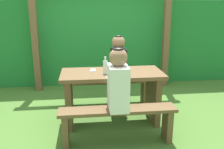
# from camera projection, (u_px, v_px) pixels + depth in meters

# --- Properties ---
(ground_plane) EXTENTS (12.00, 12.00, 0.00)m
(ground_plane) POSITION_uv_depth(u_px,v_px,m) (112.00, 121.00, 3.56)
(ground_plane) COLOR #49722E
(hedge_backdrop) EXTENTS (6.40, 0.85, 1.75)m
(hedge_backdrop) POSITION_uv_depth(u_px,v_px,m) (100.00, 41.00, 5.43)
(hedge_backdrop) COLOR #217933
(hedge_backdrop) RESTS_ON ground_plane
(pergola_post_left) EXTENTS (0.12, 0.12, 1.98)m
(pergola_post_left) POSITION_uv_depth(u_px,v_px,m) (35.00, 41.00, 4.63)
(pergola_post_left) COLOR brown
(pergola_post_left) RESTS_ON ground_plane
(pergola_post_right) EXTENTS (0.12, 0.12, 1.98)m
(pergola_post_right) POSITION_uv_depth(u_px,v_px,m) (166.00, 39.00, 4.92)
(pergola_post_right) COLOR brown
(pergola_post_right) RESTS_ON ground_plane
(picnic_table) EXTENTS (1.40, 0.64, 0.75)m
(picnic_table) POSITION_uv_depth(u_px,v_px,m) (112.00, 88.00, 3.42)
(picnic_table) COLOR brown
(picnic_table) RESTS_ON ground_plane
(bench_near) EXTENTS (1.40, 0.24, 0.46)m
(bench_near) POSITION_uv_depth(u_px,v_px,m) (118.00, 119.00, 2.91)
(bench_near) COLOR brown
(bench_near) RESTS_ON ground_plane
(bench_far) EXTENTS (1.40, 0.24, 0.46)m
(bench_far) POSITION_uv_depth(u_px,v_px,m) (108.00, 87.00, 4.03)
(bench_far) COLOR brown
(bench_far) RESTS_ON ground_plane
(person_white_shirt) EXTENTS (0.25, 0.35, 0.72)m
(person_white_shirt) POSITION_uv_depth(u_px,v_px,m) (118.00, 82.00, 2.79)
(person_white_shirt) COLOR white
(person_white_shirt) RESTS_ON bench_near
(person_black_coat) EXTENTS (0.25, 0.35, 0.72)m
(person_black_coat) POSITION_uv_depth(u_px,v_px,m) (118.00, 60.00, 3.92)
(person_black_coat) COLOR black
(person_black_coat) RESTS_ON bench_far
(drinking_glass) EXTENTS (0.07, 0.07, 0.09)m
(drinking_glass) POSITION_uv_depth(u_px,v_px,m) (115.00, 67.00, 3.43)
(drinking_glass) COLOR silver
(drinking_glass) RESTS_ON picnic_table
(bottle_left) EXTENTS (0.06, 0.06, 0.23)m
(bottle_left) POSITION_uv_depth(u_px,v_px,m) (105.00, 67.00, 3.26)
(bottle_left) COLOR silver
(bottle_left) RESTS_ON picnic_table
(cell_phone) EXTENTS (0.08, 0.15, 0.01)m
(cell_phone) POSITION_uv_depth(u_px,v_px,m) (93.00, 70.00, 3.43)
(cell_phone) COLOR silver
(cell_phone) RESTS_ON picnic_table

